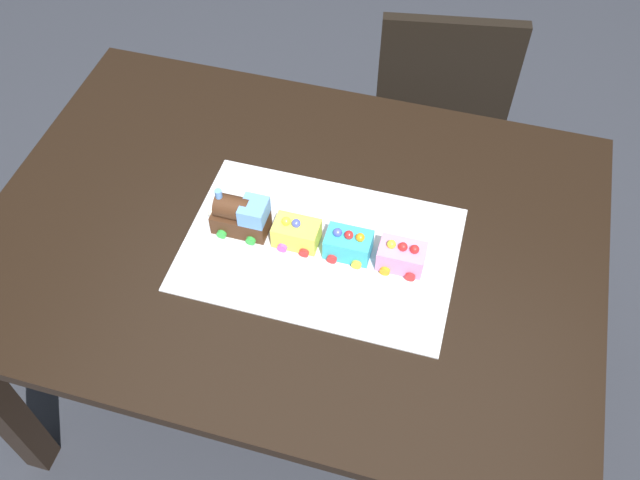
% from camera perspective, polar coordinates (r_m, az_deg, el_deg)
% --- Properties ---
extents(ground_plane, '(8.00, 8.00, 0.00)m').
position_cam_1_polar(ground_plane, '(2.20, -1.75, -11.29)').
color(ground_plane, '#2D3038').
extents(dining_table, '(1.40, 1.00, 0.74)m').
position_cam_1_polar(dining_table, '(1.65, -2.28, -1.48)').
color(dining_table, black).
rests_on(dining_table, ground).
extents(chair, '(0.46, 0.46, 0.86)m').
position_cam_1_polar(chair, '(2.31, 9.71, 11.14)').
color(chair, black).
rests_on(chair, ground).
extents(cake_board, '(0.60, 0.40, 0.00)m').
position_cam_1_polar(cake_board, '(1.53, -0.00, -0.73)').
color(cake_board, silver).
rests_on(cake_board, dining_table).
extents(cake_locomotive, '(0.14, 0.08, 0.12)m').
position_cam_1_polar(cake_locomotive, '(1.54, -6.57, 2.03)').
color(cake_locomotive, '#472816').
rests_on(cake_locomotive, cake_board).
extents(cake_car_flatbed_lemon, '(0.10, 0.08, 0.07)m').
position_cam_1_polar(cake_car_flatbed_lemon, '(1.52, -1.97, 0.59)').
color(cake_car_flatbed_lemon, '#F4E04C').
rests_on(cake_car_flatbed_lemon, cake_board).
extents(cake_car_caboose_turquoise, '(0.10, 0.08, 0.07)m').
position_cam_1_polar(cake_car_caboose_turquoise, '(1.50, 2.36, -0.35)').
color(cake_car_caboose_turquoise, '#38B7C6').
rests_on(cake_car_caboose_turquoise, cake_board).
extents(cake_car_tanker_bubblegum, '(0.10, 0.08, 0.07)m').
position_cam_1_polar(cake_car_tanker_bubblegum, '(1.49, 6.76, -1.32)').
color(cake_car_tanker_bubblegum, pink).
rests_on(cake_car_tanker_bubblegum, cake_board).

